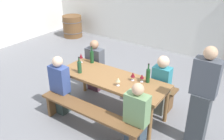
{
  "coord_description": "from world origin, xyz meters",
  "views": [
    {
      "loc": [
        2.23,
        -3.21,
        2.83
      ],
      "look_at": [
        0.0,
        0.0,
        0.9
      ],
      "focal_mm": 39.46,
      "sensor_mm": 36.0,
      "label": 1
    }
  ],
  "objects": [
    {
      "name": "seated_guest_far_0",
      "position": [
        -0.81,
        0.52,
        0.54
      ],
      "size": [
        0.38,
        0.24,
        1.14
      ],
      "rotation": [
        0.0,
        0.0,
        -1.57
      ],
      "color": "#4E2C38",
      "rests_on": "ground"
    },
    {
      "name": "bench_far",
      "position": [
        0.0,
        0.67,
        0.35
      ],
      "size": [
        1.96,
        0.3,
        0.45
      ],
      "color": "brown",
      "rests_on": "ground"
    },
    {
      "name": "standing_host",
      "position": [
        1.57,
        0.07,
        0.81
      ],
      "size": [
        0.37,
        0.24,
        1.67
      ],
      "rotation": [
        0.0,
        0.0,
        3.14
      ],
      "color": "#3D4248",
      "rests_on": "ground"
    },
    {
      "name": "seated_guest_near_1",
      "position": [
        0.81,
        -0.52,
        0.53
      ],
      "size": [
        0.36,
        0.24,
        1.13
      ],
      "rotation": [
        0.0,
        0.0,
        1.57
      ],
      "color": "#364654",
      "rests_on": "ground"
    },
    {
      "name": "wine_glass_1",
      "position": [
        0.36,
        0.12,
        0.86
      ],
      "size": [
        0.08,
        0.08,
        0.16
      ],
      "color": "silver",
      "rests_on": "tasting_table"
    },
    {
      "name": "wine_glass_2",
      "position": [
        0.52,
        0.16,
        0.85
      ],
      "size": [
        0.07,
        0.07,
        0.15
      ],
      "color": "silver",
      "rests_on": "tasting_table"
    },
    {
      "name": "wine_bottle_0",
      "position": [
        -0.7,
        0.3,
        0.88
      ],
      "size": [
        0.08,
        0.08,
        0.35
      ],
      "color": "#194723",
      "rests_on": "tasting_table"
    },
    {
      "name": "wine_barrel",
      "position": [
        -3.76,
        2.96,
        0.37
      ],
      "size": [
        0.7,
        0.7,
        0.75
      ],
      "color": "brown",
      "rests_on": "ground"
    },
    {
      "name": "wine_glass_3",
      "position": [
        0.25,
        -0.18,
        0.86
      ],
      "size": [
        0.08,
        0.08,
        0.15
      ],
      "color": "silver",
      "rests_on": "tasting_table"
    },
    {
      "name": "wine_bottle_2",
      "position": [
        0.6,
        0.21,
        0.88
      ],
      "size": [
        0.07,
        0.07,
        0.35
      ],
      "color": "#194723",
      "rests_on": "tasting_table"
    },
    {
      "name": "bench_near",
      "position": [
        0.0,
        -0.67,
        0.35
      ],
      "size": [
        1.96,
        0.3,
        0.45
      ],
      "color": "brown",
      "rests_on": "ground"
    },
    {
      "name": "ground_plane",
      "position": [
        0.0,
        0.0,
        0.0
      ],
      "size": [
        24.0,
        24.0,
        0.0
      ],
      "primitive_type": "plane",
      "color": "slate"
    },
    {
      "name": "seated_guest_far_1",
      "position": [
        0.73,
        0.52,
        0.57
      ],
      "size": [
        0.32,
        0.24,
        1.16
      ],
      "rotation": [
        0.0,
        0.0,
        -1.57
      ],
      "color": "#55594E",
      "rests_on": "ground"
    },
    {
      "name": "wine_bottle_1",
      "position": [
        -0.6,
        -0.18,
        0.87
      ],
      "size": [
        0.08,
        0.08,
        0.32
      ],
      "color": "#234C2D",
      "rests_on": "tasting_table"
    },
    {
      "name": "wine_glass_0",
      "position": [
        -0.89,
        0.19,
        0.89
      ],
      "size": [
        0.07,
        0.07,
        0.19
      ],
      "color": "silver",
      "rests_on": "tasting_table"
    },
    {
      "name": "seated_guest_near_0",
      "position": [
        -0.8,
        -0.52,
        0.55
      ],
      "size": [
        0.35,
        0.24,
        1.15
      ],
      "rotation": [
        0.0,
        0.0,
        1.57
      ],
      "color": "#2C3935",
      "rests_on": "ground"
    },
    {
      "name": "tasting_table",
      "position": [
        0.0,
        0.0,
        0.67
      ],
      "size": [
        2.06,
        0.75,
        0.75
      ],
      "color": "olive",
      "rests_on": "ground"
    }
  ]
}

